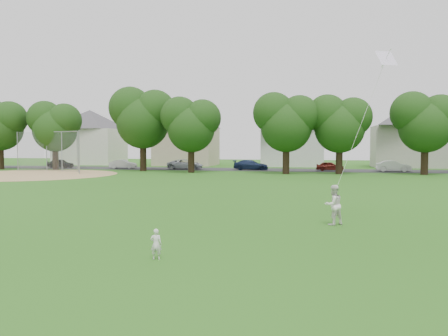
% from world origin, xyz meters
% --- Properties ---
extents(ground, '(160.00, 160.00, 0.00)m').
position_xyz_m(ground, '(0.00, 0.00, 0.00)').
color(ground, '#245A14').
rests_on(ground, ground).
extents(street, '(90.00, 7.00, 0.01)m').
position_xyz_m(street, '(0.00, 42.00, 0.01)').
color(street, '#2D2D30').
rests_on(street, ground).
extents(dirt_infield, '(18.00, 18.00, 0.02)m').
position_xyz_m(dirt_infield, '(-26.00, 28.00, 0.01)').
color(dirt_infield, '#9E7F51').
rests_on(dirt_infield, ground).
extents(toddler, '(0.33, 0.24, 0.83)m').
position_xyz_m(toddler, '(-1.31, -1.14, 0.42)').
color(toddler, silver).
rests_on(toddler, ground).
extents(older_boy, '(0.95, 0.90, 1.54)m').
position_xyz_m(older_boy, '(3.56, 5.02, 0.77)').
color(older_boy, white).
rests_on(older_boy, ground).
extents(kite, '(1.40, 0.79, 5.62)m').
position_xyz_m(kite, '(4.48, 5.06, 3.69)').
color(kite, white).
rests_on(kite, ground).
extents(baseball_backstop, '(9.94, 4.65, 4.62)m').
position_xyz_m(baseball_backstop, '(-25.94, 33.38, 2.31)').
color(baseball_backstop, gray).
rests_on(baseball_backstop, ground).
extents(tree_row, '(80.72, 8.36, 11.27)m').
position_xyz_m(tree_row, '(3.81, 36.15, 6.32)').
color(tree_row, black).
rests_on(tree_row, ground).
extents(parked_cars, '(73.23, 2.46, 1.26)m').
position_xyz_m(parked_cars, '(3.89, 41.00, 0.61)').
color(parked_cars, black).
rests_on(parked_cars, ground).
extents(house_row, '(77.25, 14.18, 10.40)m').
position_xyz_m(house_row, '(-1.08, 52.00, 5.19)').
color(house_row, silver).
rests_on(house_row, ground).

